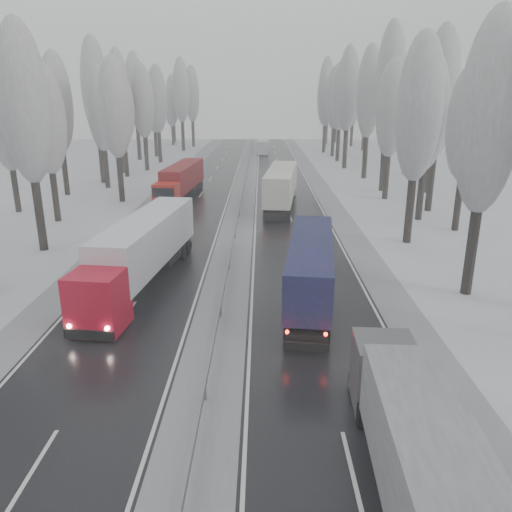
{
  "coord_description": "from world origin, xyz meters",
  "views": [
    {
      "loc": [
        2.24,
        -13.4,
        11.77
      ],
      "look_at": [
        1.93,
        16.26,
        2.2
      ],
      "focal_mm": 35.0,
      "sensor_mm": 36.0,
      "label": 1
    }
  ],
  "objects_px": {
    "truck_grey_tarp": "(432,487)",
    "truck_blue_box": "(311,261)",
    "truck_cream_box": "(282,184)",
    "box_truck_distant": "(263,147)",
    "truck_red_white": "(142,249)",
    "truck_red_red": "(181,180)"
  },
  "relations": [
    {
      "from": "truck_blue_box",
      "to": "truck_red_white",
      "type": "height_order",
      "value": "truck_red_white"
    },
    {
      "from": "truck_grey_tarp",
      "to": "box_truck_distant",
      "type": "relative_size",
      "value": 1.87
    },
    {
      "from": "truck_red_white",
      "to": "truck_red_red",
      "type": "relative_size",
      "value": 1.07
    },
    {
      "from": "truck_red_white",
      "to": "truck_cream_box",
      "type": "bearing_deg",
      "value": 74.59
    },
    {
      "from": "truck_blue_box",
      "to": "truck_red_red",
      "type": "xyz_separation_m",
      "value": [
        -12.44,
        29.66,
        0.08
      ]
    },
    {
      "from": "box_truck_distant",
      "to": "truck_red_white",
      "type": "relative_size",
      "value": 0.47
    },
    {
      "from": "truck_grey_tarp",
      "to": "truck_red_white",
      "type": "bearing_deg",
      "value": 124.09
    },
    {
      "from": "truck_grey_tarp",
      "to": "truck_cream_box",
      "type": "bearing_deg",
      "value": 95.72
    },
    {
      "from": "truck_grey_tarp",
      "to": "box_truck_distant",
      "type": "distance_m",
      "value": 95.82
    },
    {
      "from": "truck_cream_box",
      "to": "truck_red_white",
      "type": "bearing_deg",
      "value": -105.97
    },
    {
      "from": "truck_cream_box",
      "to": "box_truck_distant",
      "type": "height_order",
      "value": "truck_cream_box"
    },
    {
      "from": "truck_red_red",
      "to": "truck_grey_tarp",
      "type": "bearing_deg",
      "value": -69.41
    },
    {
      "from": "truck_cream_box",
      "to": "truck_grey_tarp",
      "type": "bearing_deg",
      "value": -80.94
    },
    {
      "from": "truck_blue_box",
      "to": "truck_cream_box",
      "type": "bearing_deg",
      "value": 98.6
    },
    {
      "from": "truck_grey_tarp",
      "to": "truck_cream_box",
      "type": "distance_m",
      "value": 43.93
    },
    {
      "from": "box_truck_distant",
      "to": "truck_cream_box",
      "type": "bearing_deg",
      "value": -85.92
    },
    {
      "from": "truck_grey_tarp",
      "to": "truck_blue_box",
      "type": "bearing_deg",
      "value": 97.26
    },
    {
      "from": "truck_grey_tarp",
      "to": "truck_cream_box",
      "type": "height_order",
      "value": "truck_cream_box"
    },
    {
      "from": "box_truck_distant",
      "to": "truck_red_white",
      "type": "xyz_separation_m",
      "value": [
        -7.92,
        -75.93,
        1.02
      ]
    },
    {
      "from": "truck_cream_box",
      "to": "truck_red_white",
      "type": "height_order",
      "value": "truck_cream_box"
    },
    {
      "from": "truck_grey_tarp",
      "to": "truck_red_red",
      "type": "bearing_deg",
      "value": 109.0
    },
    {
      "from": "box_truck_distant",
      "to": "truck_red_red",
      "type": "height_order",
      "value": "truck_red_red"
    }
  ]
}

